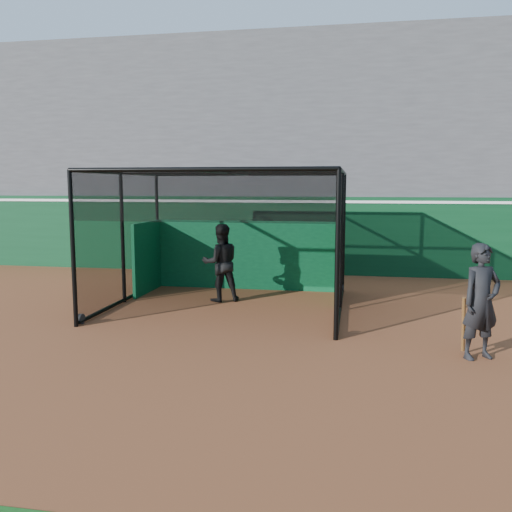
# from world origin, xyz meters

# --- Properties ---
(ground) EXTENTS (120.00, 120.00, 0.00)m
(ground) POSITION_xyz_m (0.00, 0.00, 0.00)
(ground) COLOR brown
(ground) RESTS_ON ground
(outfield_wall) EXTENTS (50.00, 0.50, 2.50)m
(outfield_wall) POSITION_xyz_m (0.00, 8.50, 1.29)
(outfield_wall) COLOR #0A391B
(outfield_wall) RESTS_ON ground
(grandstand) EXTENTS (50.00, 7.85, 8.95)m
(grandstand) POSITION_xyz_m (0.00, 12.27, 4.48)
(grandstand) COLOR #4C4C4F
(grandstand) RESTS_ON ground
(batting_cage) EXTENTS (5.35, 4.82, 3.17)m
(batting_cage) POSITION_xyz_m (-0.63, 3.28, 1.58)
(batting_cage) COLOR black
(batting_cage) RESTS_ON ground
(batter) EXTENTS (1.15, 1.05, 1.92)m
(batter) POSITION_xyz_m (-0.95, 3.85, 0.96)
(batter) COLOR black
(batter) RESTS_ON ground
(on_deck_player) EXTENTS (0.84, 0.74, 1.93)m
(on_deck_player) POSITION_xyz_m (4.39, 0.24, 0.96)
(on_deck_player) COLOR black
(on_deck_player) RESTS_ON ground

